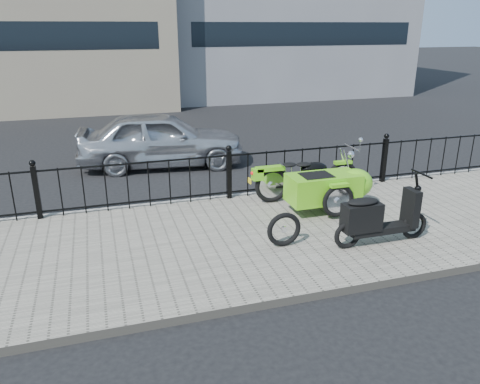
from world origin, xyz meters
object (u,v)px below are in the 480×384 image
object	(u,v)px
scooter	(377,219)
spare_tire	(284,229)
sedan_car	(161,139)
motorcycle_sidecar	(328,184)

from	to	relation	value
scooter	spare_tire	world-z (taller)	scooter
scooter	sedan_car	distance (m)	6.27
motorcycle_sidecar	scooter	distance (m)	1.60
scooter	sedan_car	bearing A→B (deg)	113.24
motorcycle_sidecar	spare_tire	bearing A→B (deg)	-138.21
motorcycle_sidecar	sedan_car	world-z (taller)	sedan_car
scooter	sedan_car	xyz separation A→B (m)	(-2.47, 5.76, 0.14)
sedan_car	scooter	bearing A→B (deg)	-150.07
scooter	spare_tire	xyz separation A→B (m)	(-1.39, 0.36, -0.15)
scooter	sedan_car	world-z (taller)	sedan_car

